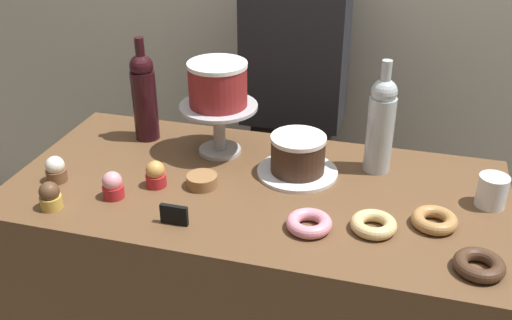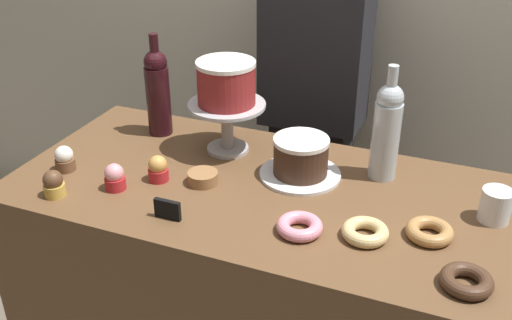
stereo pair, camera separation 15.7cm
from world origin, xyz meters
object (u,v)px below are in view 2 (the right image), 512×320
(chocolate_round_cake, at_px, (301,156))
(cupcake_strawberry, at_px, (115,177))
(cupcake_vanilla, at_px, (65,159))
(cake_stand_pedestal, at_px, (227,119))
(white_layer_cake, at_px, (226,83))
(cookie_stack, at_px, (203,178))
(coffee_cup_ceramic, at_px, (496,206))
(price_sign_chalkboard, at_px, (167,209))
(cupcake_chocolate, at_px, (54,184))
(donut_glazed, at_px, (365,232))
(barista_figure, at_px, (312,123))
(donut_pink, at_px, (300,226))
(donut_maple, at_px, (429,232))
(wine_bottle_clear, at_px, (387,130))
(donut_chocolate, at_px, (466,281))
(cupcake_caramel, at_px, (158,169))
(wine_bottle_dark_red, at_px, (158,91))

(chocolate_round_cake, height_order, cupcake_strawberry, chocolate_round_cake)
(cupcake_vanilla, bearing_deg, cake_stand_pedestal, 36.90)
(white_layer_cake, distance_m, cookie_stack, 0.29)
(coffee_cup_ceramic, bearing_deg, cake_stand_pedestal, 172.71)
(price_sign_chalkboard, bearing_deg, coffee_cup_ceramic, 21.47)
(cupcake_chocolate, bearing_deg, donut_glazed, 8.51)
(barista_figure, bearing_deg, cake_stand_pedestal, -104.19)
(donut_pink, distance_m, price_sign_chalkboard, 0.33)
(donut_maple, relative_size, cookie_stack, 1.33)
(cake_stand_pedestal, bearing_deg, barista_figure, 75.81)
(coffee_cup_ceramic, bearing_deg, cookie_stack, -171.91)
(wine_bottle_clear, xyz_separation_m, cupcake_vanilla, (-0.84, -0.30, -0.11))
(chocolate_round_cake, height_order, price_sign_chalkboard, chocolate_round_cake)
(cupcake_strawberry, distance_m, price_sign_chalkboard, 0.22)
(wine_bottle_clear, xyz_separation_m, donut_maple, (0.16, -0.25, -0.13))
(donut_pink, height_order, price_sign_chalkboard, price_sign_chalkboard)
(wine_bottle_clear, relative_size, donut_maple, 2.91)
(white_layer_cake, height_order, cupcake_vanilla, white_layer_cake)
(wine_bottle_clear, relative_size, donut_chocolate, 2.91)
(wine_bottle_clear, distance_m, cupcake_caramel, 0.63)
(wine_bottle_dark_red, bearing_deg, cake_stand_pedestal, -7.61)
(donut_chocolate, bearing_deg, cookie_stack, 165.70)
(cookie_stack, xyz_separation_m, coffee_cup_ceramic, (0.75, 0.11, 0.03))
(cupcake_caramel, distance_m, donut_pink, 0.45)
(chocolate_round_cake, bearing_deg, donut_maple, -23.73)
(cupcake_chocolate, distance_m, cupcake_vanilla, 0.14)
(cookie_stack, bearing_deg, donut_maple, -2.55)
(cupcake_strawberry, bearing_deg, chocolate_round_cake, 29.94)
(donut_maple, distance_m, donut_chocolate, 0.18)
(donut_chocolate, distance_m, barista_figure, 1.06)
(donut_glazed, bearing_deg, cupcake_caramel, 174.77)
(cake_stand_pedestal, relative_size, donut_glazed, 2.05)
(cupcake_chocolate, bearing_deg, donut_chocolate, 1.41)
(donut_glazed, xyz_separation_m, coffee_cup_ceramic, (0.28, 0.19, 0.03))
(donut_maple, bearing_deg, cupcake_strawberry, -173.81)
(wine_bottle_dark_red, height_order, wine_bottle_clear, same)
(cupcake_strawberry, relative_size, coffee_cup_ceramic, 0.87)
(white_layer_cake, bearing_deg, chocolate_round_cake, -14.70)
(chocolate_round_cake, relative_size, wine_bottle_dark_red, 0.48)
(cupcake_strawberry, distance_m, donut_chocolate, 0.91)
(white_layer_cake, xyz_separation_m, donut_chocolate, (0.72, -0.38, -0.20))
(donut_pink, bearing_deg, wine_bottle_clear, 69.51)
(white_layer_cake, relative_size, wine_bottle_dark_red, 0.53)
(wine_bottle_dark_red, bearing_deg, chocolate_round_cake, -11.20)
(chocolate_round_cake, bearing_deg, donut_pink, -72.11)
(cupcake_strawberry, bearing_deg, cake_stand_pedestal, 59.66)
(barista_figure, bearing_deg, cupcake_vanilla, -123.09)
(coffee_cup_ceramic, bearing_deg, donut_glazed, -145.39)
(cupcake_caramel, bearing_deg, wine_bottle_dark_red, 118.93)
(wine_bottle_clear, distance_m, price_sign_chalkboard, 0.62)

